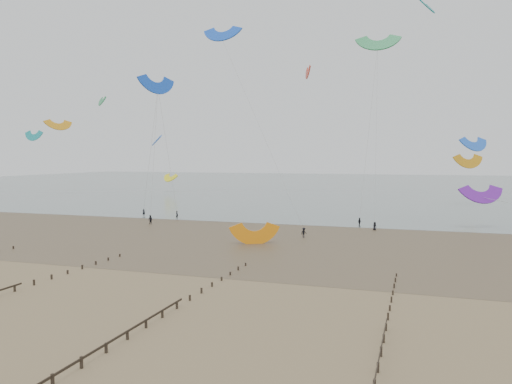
% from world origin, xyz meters
% --- Properties ---
extents(ground, '(500.00, 500.00, 0.00)m').
position_xyz_m(ground, '(0.00, 0.00, 0.00)').
color(ground, brown).
rests_on(ground, ground).
extents(sea_and_shore, '(500.00, 665.00, 0.03)m').
position_xyz_m(sea_and_shore, '(-4.08, 34.40, 0.01)').
color(sea_and_shore, '#475654').
rests_on(sea_and_shore, ground).
extents(groynes, '(72.16, 50.16, 1.00)m').
position_xyz_m(groynes, '(4.00, -19.05, 0.47)').
color(groynes, black).
rests_on(groynes, ground).
extents(kitesurfer_lead, '(0.77, 0.70, 1.77)m').
position_xyz_m(kitesurfer_lead, '(-25.58, 51.35, 0.88)').
color(kitesurfer_lead, black).
rests_on(kitesurfer_lead, ground).
extents(kitesurfers, '(95.50, 19.61, 1.84)m').
position_xyz_m(kitesurfers, '(16.79, 46.65, 0.85)').
color(kitesurfers, black).
rests_on(kitesurfers, ground).
extents(grounded_kite, '(8.19, 7.62, 3.60)m').
position_xyz_m(grounded_kite, '(0.22, 27.04, 0.00)').
color(grounded_kite, orange).
rests_on(grounded_kite, ground).
extents(kites_airborne, '(259.38, 105.42, 44.52)m').
position_xyz_m(kites_airborne, '(-9.01, 89.58, 20.97)').
color(kites_airborne, blue).
rests_on(kites_airborne, ground).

